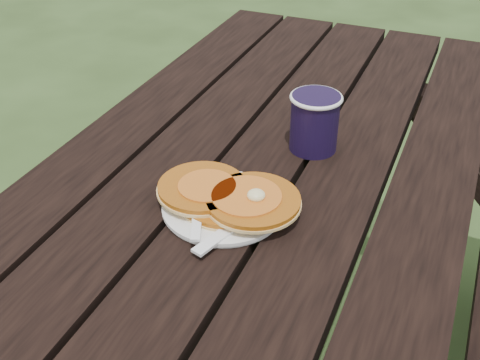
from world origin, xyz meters
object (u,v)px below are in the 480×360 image
at_px(plate, 224,207).
at_px(pancake_stack, 229,196).
at_px(coffee_cup, 315,119).
at_px(picnic_table, 238,345).

bearing_deg(plate, pancake_stack, 42.41).
bearing_deg(coffee_cup, plate, -107.16).
xyz_separation_m(picnic_table, plate, (-0.00, -0.05, 0.39)).
bearing_deg(coffee_cup, pancake_stack, -106.12).
bearing_deg(picnic_table, plate, -92.93).
height_order(plate, coffee_cup, coffee_cup).
relative_size(picnic_table, pancake_stack, 7.47).
bearing_deg(plate, coffee_cup, 72.84).
distance_m(picnic_table, plate, 0.39).
distance_m(pancake_stack, coffee_cup, 0.25).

